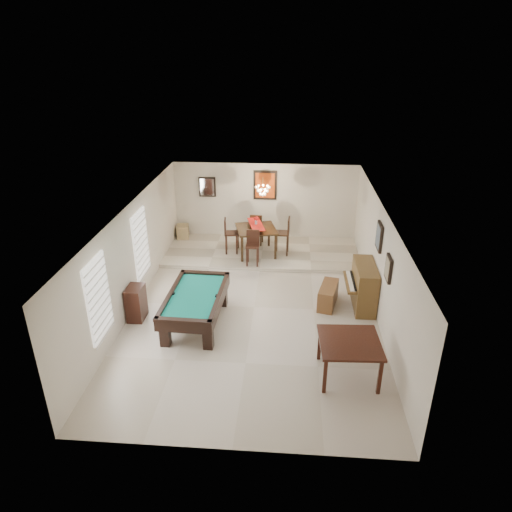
# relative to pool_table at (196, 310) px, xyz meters

# --- Properties ---
(ground_plane) EXTENTS (6.00, 9.00, 0.02)m
(ground_plane) POSITION_rel_pool_table_xyz_m (1.31, 0.84, -0.39)
(ground_plane) COLOR beige
(wall_back) EXTENTS (6.00, 0.04, 2.60)m
(wall_back) POSITION_rel_pool_table_xyz_m (1.31, 5.34, 0.92)
(wall_back) COLOR silver
(wall_back) RESTS_ON ground_plane
(wall_front) EXTENTS (6.00, 0.04, 2.60)m
(wall_front) POSITION_rel_pool_table_xyz_m (1.31, -3.66, 0.92)
(wall_front) COLOR silver
(wall_front) RESTS_ON ground_plane
(wall_left) EXTENTS (0.04, 9.00, 2.60)m
(wall_left) POSITION_rel_pool_table_xyz_m (-1.69, 0.84, 0.92)
(wall_left) COLOR silver
(wall_left) RESTS_ON ground_plane
(wall_right) EXTENTS (0.04, 9.00, 2.60)m
(wall_right) POSITION_rel_pool_table_xyz_m (4.31, 0.84, 0.92)
(wall_right) COLOR silver
(wall_right) RESTS_ON ground_plane
(ceiling) EXTENTS (6.00, 9.00, 0.04)m
(ceiling) POSITION_rel_pool_table_xyz_m (1.31, 0.84, 2.22)
(ceiling) COLOR white
(ceiling) RESTS_ON wall_back
(dining_step) EXTENTS (6.00, 2.50, 0.12)m
(dining_step) POSITION_rel_pool_table_xyz_m (1.31, 4.09, -0.32)
(dining_step) COLOR beige
(dining_step) RESTS_ON ground_plane
(window_left_front) EXTENTS (0.06, 1.00, 1.70)m
(window_left_front) POSITION_rel_pool_table_xyz_m (-1.66, -1.36, 1.02)
(window_left_front) COLOR white
(window_left_front) RESTS_ON wall_left
(window_left_rear) EXTENTS (0.06, 1.00, 1.70)m
(window_left_rear) POSITION_rel_pool_table_xyz_m (-1.66, 1.44, 1.02)
(window_left_rear) COLOR white
(window_left_rear) RESTS_ON wall_left
(pool_table) EXTENTS (1.32, 2.34, 0.77)m
(pool_table) POSITION_rel_pool_table_xyz_m (0.00, 0.00, 0.00)
(pool_table) COLOR black
(pool_table) RESTS_ON ground_plane
(square_table) EXTENTS (1.23, 1.23, 0.81)m
(square_table) POSITION_rel_pool_table_xyz_m (3.37, -1.62, 0.02)
(square_table) COLOR black
(square_table) RESTS_ON ground_plane
(upright_piano) EXTENTS (0.76, 1.35, 1.12)m
(upright_piano) POSITION_rel_pool_table_xyz_m (3.91, 1.14, 0.18)
(upright_piano) COLOR brown
(upright_piano) RESTS_ON ground_plane
(piano_bench) EXTENTS (0.60, 1.04, 0.54)m
(piano_bench) POSITION_rel_pool_table_xyz_m (3.17, 1.11, -0.11)
(piano_bench) COLOR brown
(piano_bench) RESTS_ON ground_plane
(apothecary_chest) EXTENTS (0.37, 0.56, 0.84)m
(apothecary_chest) POSITION_rel_pool_table_xyz_m (-1.47, 0.13, 0.04)
(apothecary_chest) COLOR black
(apothecary_chest) RESTS_ON ground_plane
(dining_table) EXTENTS (1.41, 1.41, 0.96)m
(dining_table) POSITION_rel_pool_table_xyz_m (1.13, 3.87, 0.22)
(dining_table) COLOR black
(dining_table) RESTS_ON dining_step
(flower_vase) EXTENTS (0.17, 0.17, 0.25)m
(flower_vase) POSITION_rel_pool_table_xyz_m (1.13, 3.87, 0.83)
(flower_vase) COLOR #A3100E
(flower_vase) RESTS_ON dining_table
(dining_chair_south) EXTENTS (0.38, 0.38, 1.03)m
(dining_chair_south) POSITION_rel_pool_table_xyz_m (1.08, 3.08, 0.25)
(dining_chair_south) COLOR black
(dining_chair_south) RESTS_ON dining_step
(dining_chair_north) EXTENTS (0.43, 0.43, 1.05)m
(dining_chair_north) POSITION_rel_pool_table_xyz_m (1.10, 4.63, 0.26)
(dining_chair_north) COLOR black
(dining_chair_north) RESTS_ON dining_step
(dining_chair_west) EXTENTS (0.45, 0.45, 1.10)m
(dining_chair_west) POSITION_rel_pool_table_xyz_m (0.36, 3.90, 0.29)
(dining_chair_west) COLOR black
(dining_chair_west) RESTS_ON dining_step
(dining_chair_east) EXTENTS (0.46, 0.46, 1.18)m
(dining_chair_east) POSITION_rel_pool_table_xyz_m (1.92, 3.91, 0.33)
(dining_chair_east) COLOR black
(dining_chair_east) RESTS_ON dining_step
(corner_bench) EXTENTS (0.45, 0.53, 0.43)m
(corner_bench) POSITION_rel_pool_table_xyz_m (-1.43, 4.97, -0.05)
(corner_bench) COLOR tan
(corner_bench) RESTS_ON dining_step
(chandelier) EXTENTS (0.44, 0.44, 0.60)m
(chandelier) POSITION_rel_pool_table_xyz_m (1.31, 4.04, 1.82)
(chandelier) COLOR #FFE5B2
(chandelier) RESTS_ON ceiling
(back_painting) EXTENTS (0.75, 0.06, 0.95)m
(back_painting) POSITION_rel_pool_table_xyz_m (1.31, 5.30, 1.52)
(back_painting) COLOR #D84C14
(back_painting) RESTS_ON wall_back
(back_mirror) EXTENTS (0.55, 0.06, 0.65)m
(back_mirror) POSITION_rel_pool_table_xyz_m (-0.59, 5.30, 1.42)
(back_mirror) COLOR white
(back_mirror) RESTS_ON wall_back
(right_picture_upper) EXTENTS (0.06, 0.55, 0.65)m
(right_picture_upper) POSITION_rel_pool_table_xyz_m (4.27, 1.14, 1.52)
(right_picture_upper) COLOR slate
(right_picture_upper) RESTS_ON wall_right
(right_picture_lower) EXTENTS (0.06, 0.45, 0.55)m
(right_picture_lower) POSITION_rel_pool_table_xyz_m (4.27, -0.16, 1.32)
(right_picture_lower) COLOR gray
(right_picture_lower) RESTS_ON wall_right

